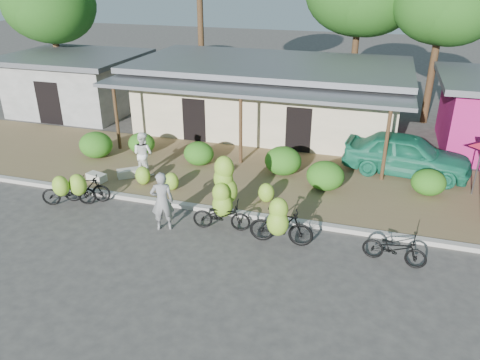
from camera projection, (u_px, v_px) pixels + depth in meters
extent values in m
plane|color=#3D3B39|center=(181.00, 241.00, 14.01)|extent=(100.00, 100.00, 0.00)
cube|color=brown|center=(232.00, 174.00, 18.33)|extent=(60.00, 6.00, 0.12)
cube|color=#A8A399|center=(205.00, 208.00, 15.72)|extent=(60.00, 0.25, 0.15)
cube|color=beige|center=(270.00, 99.00, 22.92)|extent=(12.00, 6.00, 3.10)
cube|color=slate|center=(271.00, 64.00, 22.22)|extent=(13.00, 7.00, 0.25)
cube|color=black|center=(254.00, 126.00, 20.54)|extent=(1.40, 0.12, 2.20)
cube|color=slate|center=(247.00, 91.00, 18.88)|extent=(13.00, 2.00, 0.15)
cylinder|color=#513A20|center=(117.00, 120.00, 20.21)|extent=(0.14, 0.14, 2.85)
cylinder|color=#513A20|center=(241.00, 132.00, 18.71)|extent=(0.14, 0.14, 2.85)
cylinder|color=#513A20|center=(386.00, 147.00, 17.22)|extent=(0.14, 0.14, 2.85)
cube|color=#AFAEA9|center=(77.00, 86.00, 25.89)|extent=(6.00, 5.00, 2.90)
cube|color=slate|center=(72.00, 57.00, 25.23)|extent=(7.00, 6.00, 0.25)
cube|color=black|center=(49.00, 103.00, 23.91)|extent=(1.40, 0.12, 2.20)
cylinder|color=#513A20|center=(57.00, 51.00, 27.69)|extent=(0.36, 0.36, 5.77)
ellipsoid|color=#164210|center=(50.00, 5.00, 26.61)|extent=(5.19, 5.19, 4.15)
cylinder|color=#513A20|center=(200.00, 22.00, 27.51)|extent=(0.36, 0.36, 8.90)
cylinder|color=#513A20|center=(355.00, 48.00, 26.02)|extent=(0.36, 0.36, 6.67)
cylinder|color=#513A20|center=(433.00, 63.00, 23.32)|extent=(0.36, 0.36, 6.18)
ellipsoid|color=#164210|center=(443.00, 4.00, 22.17)|extent=(4.69, 4.69, 3.75)
ellipsoid|color=#216316|center=(96.00, 145.00, 19.58)|extent=(1.41, 1.27, 1.10)
ellipsoid|color=#216316|center=(142.00, 143.00, 20.05)|extent=(1.15, 1.04, 0.90)
ellipsoid|color=#216316|center=(199.00, 154.00, 18.87)|extent=(1.23, 1.11, 0.96)
ellipsoid|color=#216316|center=(283.00, 161.00, 17.97)|extent=(1.42, 1.28, 1.11)
ellipsoid|color=#216316|center=(325.00, 176.00, 16.76)|extent=(1.36, 1.22, 1.06)
ellipsoid|color=#216316|center=(428.00, 182.00, 16.41)|extent=(1.19, 1.07, 0.93)
cylinder|color=#59595E|center=(478.00, 167.00, 16.18)|extent=(0.05, 0.05, 2.10)
imported|color=black|center=(69.00, 192.00, 15.95)|extent=(1.93, 1.23, 0.96)
ellipsoid|color=#83CA32|center=(61.00, 186.00, 15.14)|extent=(0.56, 0.48, 0.70)
imported|color=black|center=(86.00, 188.00, 16.15)|extent=(1.72, 0.88, 1.00)
ellipsoid|color=#83CA32|center=(78.00, 185.00, 15.37)|extent=(0.60, 0.51, 0.75)
imported|color=black|center=(221.00, 215.00, 14.46)|extent=(1.88, 0.88, 0.95)
ellipsoid|color=#83CA32|center=(223.00, 201.00, 14.87)|extent=(0.61, 0.52, 0.76)
ellipsoid|color=#83CA32|center=(226.00, 190.00, 14.70)|extent=(0.74, 0.63, 0.93)
ellipsoid|color=#83CA32|center=(223.00, 179.00, 14.54)|extent=(0.62, 0.53, 0.78)
ellipsoid|color=#83CA32|center=(224.00, 168.00, 14.38)|extent=(0.62, 0.53, 0.78)
ellipsoid|color=#83CA32|center=(223.00, 205.00, 14.53)|extent=(0.65, 0.55, 0.81)
ellipsoid|color=#83CA32|center=(221.00, 193.00, 14.37)|extent=(0.56, 0.47, 0.70)
imported|color=black|center=(281.00, 226.00, 13.67)|extent=(1.92, 0.61, 1.14)
ellipsoid|color=#83CA32|center=(278.00, 223.00, 12.90)|extent=(0.62, 0.52, 0.77)
ellipsoid|color=#83CA32|center=(279.00, 209.00, 12.77)|extent=(0.53, 0.45, 0.66)
imported|color=black|center=(395.00, 248.00, 12.82)|extent=(1.81, 0.86, 0.91)
ellipsoid|color=#83CA32|center=(143.00, 175.00, 17.21)|extent=(0.57, 0.48, 0.71)
ellipsoid|color=#83CA32|center=(171.00, 181.00, 16.80)|extent=(0.53, 0.45, 0.67)
ellipsoid|color=#83CA32|center=(266.00, 193.00, 15.93)|extent=(0.55, 0.47, 0.69)
cube|color=beige|center=(129.00, 173.00, 17.92)|extent=(0.92, 0.84, 0.30)
cube|color=beige|center=(97.00, 177.00, 17.60)|extent=(0.82, 0.55, 0.28)
imported|color=gray|center=(162.00, 201.00, 14.28)|extent=(0.83, 0.71, 1.92)
imported|color=white|center=(143.00, 154.00, 17.84)|extent=(0.96, 0.82, 1.71)
imported|color=#1A7957|center=(407.00, 154.00, 17.93)|extent=(4.89, 2.43, 1.60)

